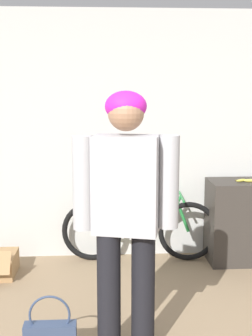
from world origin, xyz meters
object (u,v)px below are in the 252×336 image
person (126,205)px  handbag (50,336)px  banana (250,180)px  bicycle (140,229)px

person → handbag: (-0.52, 0.01, -0.92)m
banana → handbag: (-1.89, -1.59, -0.74)m
person → banana: size_ratio=5.54×
bicycle → banana: banana is taller
bicycle → banana: (1.11, -0.13, 0.54)m
bicycle → handbag: bearing=-110.5°
bicycle → banana: size_ratio=5.09×
person → bicycle: 1.88m
bicycle → handbag: size_ratio=3.85×
person → banana: bearing=63.7°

